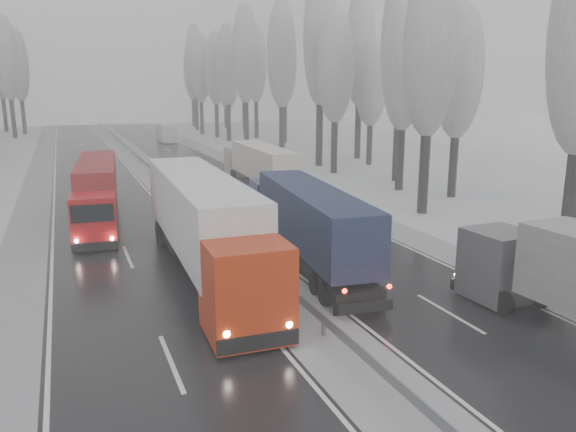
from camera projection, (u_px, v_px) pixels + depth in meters
carriageway_right at (279, 215)px, 37.53m from camera, size 7.50×200.00×0.03m
carriageway_left at (117, 229)px, 33.73m from camera, size 7.50×200.00×0.03m
median_slush at (202, 222)px, 35.63m from camera, size 3.00×200.00×0.04m
shoulder_right at (345, 209)px, 39.32m from camera, size 2.40×200.00×0.04m
shoulder_left at (26, 237)px, 31.94m from camera, size 2.40×200.00×0.04m
median_guardrail at (202, 213)px, 35.48m from camera, size 0.12×200.00×0.76m
tree_18 at (431, 49)px, 35.79m from camera, size 3.60×3.60×16.58m
tree_19 at (459, 72)px, 41.69m from camera, size 3.60×3.60×14.57m
tree_20 at (404, 64)px, 44.49m from camera, size 3.60×3.60×15.71m
tree_21 at (401, 44)px, 48.50m from camera, size 3.60×3.60×18.62m
tree_22 at (336, 67)px, 53.59m from camera, size 3.60×3.60×15.86m
tree_23 at (371, 83)px, 59.82m from camera, size 3.60×3.60×13.55m
tree_24 at (320, 39)px, 58.15m from camera, size 3.60×3.60×20.49m
tree_25 at (360, 50)px, 64.42m from camera, size 3.60×3.60×19.44m
tree_26 at (282, 55)px, 67.54m from camera, size 3.60×3.60×18.78m
tree_27 at (321, 63)px, 73.92m from camera, size 3.60×3.60×17.62m
tree_28 at (245, 55)px, 76.64m from camera, size 3.60×3.60×19.62m
tree_29 at (285, 64)px, 83.15m from camera, size 3.60×3.60×18.11m
tree_30 at (227, 65)px, 85.79m from camera, size 3.60×3.60×17.86m
tree_31 at (256, 64)px, 91.45m from camera, size 3.60×3.60×18.58m
tree_32 at (215, 69)px, 92.69m from camera, size 3.60×3.60×17.33m
tree_33 at (227, 81)px, 97.87m from camera, size 3.60×3.60×14.33m
tree_34 at (200, 69)px, 98.74m from camera, size 3.60×3.60×17.63m
tree_35 at (243, 68)px, 105.61m from camera, size 3.60×3.60×18.25m
tree_36 at (195, 62)px, 107.75m from camera, size 3.60×3.60×20.23m
tree_37 at (225, 75)px, 114.45m from camera, size 3.60×3.60×16.37m
tree_38 at (192, 71)px, 118.24m from camera, size 3.60×3.60×17.97m
tree_39 at (201, 77)px, 123.14m from camera, size 3.60×3.60×16.19m
tree_74 at (7, 59)px, 90.03m from camera, size 3.60×3.60×19.68m
tree_76 at (18, 66)px, 99.05m from camera, size 3.60×3.60×18.55m
truck_blue_box at (305, 216)px, 27.38m from camera, size 3.93×14.86×3.78m
truck_cream_box at (259, 164)px, 46.55m from camera, size 2.72×14.44×3.69m
box_truck_distant at (166, 133)px, 86.10m from camera, size 2.42×7.28×2.69m
truck_red_white at (204, 221)px, 24.74m from camera, size 3.30×17.48×4.46m
truck_red_red at (97, 186)px, 35.79m from camera, size 3.56×14.62×3.72m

